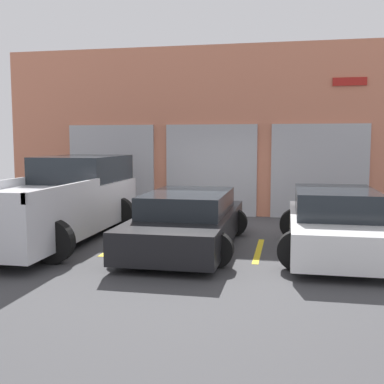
% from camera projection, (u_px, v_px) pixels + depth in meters
% --- Properties ---
extents(ground_plane, '(28.00, 28.00, 0.00)m').
position_uv_depth(ground_plane, '(199.00, 235.00, 11.27)').
color(ground_plane, '#3D3D3F').
extents(shophouse_building, '(13.12, 0.68, 4.93)m').
position_uv_depth(shophouse_building, '(219.00, 133.00, 14.22)').
color(shophouse_building, '#D17A5B').
rests_on(shophouse_building, ground).
extents(pickup_truck, '(2.43, 5.52, 1.82)m').
position_uv_depth(pickup_truck, '(61.00, 201.00, 10.67)').
color(pickup_truck, silver).
rests_on(pickup_truck, ground).
extents(sedan_white, '(2.16, 4.25, 1.26)m').
position_uv_depth(sedan_white, '(335.00, 224.00, 9.31)').
color(sedan_white, white).
rests_on(sedan_white, ground).
extents(sedan_side, '(2.23, 4.60, 1.14)m').
position_uv_depth(sedan_side, '(188.00, 221.00, 9.88)').
color(sedan_side, black).
rests_on(sedan_side, ground).
extents(parking_stripe_left, '(0.12, 2.20, 0.01)m').
position_uv_depth(parking_stripe_left, '(120.00, 244.00, 10.20)').
color(parking_stripe_left, gold).
rests_on(parking_stripe_left, ground).
extents(parking_stripe_centre, '(0.12, 2.20, 0.01)m').
position_uv_depth(parking_stripe_centre, '(259.00, 250.00, 9.63)').
color(parking_stripe_centre, gold).
rests_on(parking_stripe_centre, ground).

